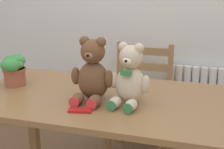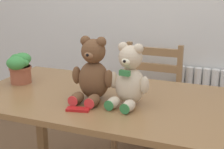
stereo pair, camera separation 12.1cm
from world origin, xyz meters
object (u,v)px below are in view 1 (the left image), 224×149
at_px(wooden_chair_behind, 141,99).
at_px(chocolate_bar, 80,110).
at_px(teddy_bear_left, 92,73).
at_px(potted_plant, 14,68).
at_px(teddy_bear_right, 130,78).

distance_m(wooden_chair_behind, chocolate_bar, 1.04).
relative_size(wooden_chair_behind, teddy_bear_left, 2.67).
relative_size(wooden_chair_behind, potted_plant, 4.85).
relative_size(teddy_bear_left, teddy_bear_right, 1.06).
bearing_deg(wooden_chair_behind, teddy_bear_left, 83.60).
relative_size(potted_plant, chocolate_bar, 1.64).
distance_m(teddy_bear_left, potted_plant, 0.54).
height_order(teddy_bear_left, chocolate_bar, teddy_bear_left).
height_order(potted_plant, chocolate_bar, potted_plant).
bearing_deg(potted_plant, wooden_chair_behind, 49.75).
height_order(teddy_bear_left, teddy_bear_right, teddy_bear_left).
relative_size(wooden_chair_behind, chocolate_bar, 7.95).
bearing_deg(potted_plant, teddy_bear_left, -9.42).
xyz_separation_m(wooden_chair_behind, chocolate_bar, (-0.09, -1.00, 0.30)).
height_order(wooden_chair_behind, teddy_bear_left, teddy_bear_left).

